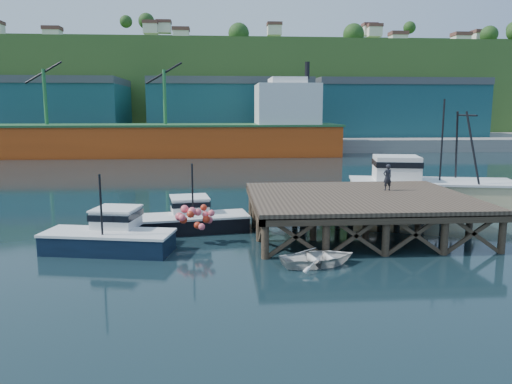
{
  "coord_description": "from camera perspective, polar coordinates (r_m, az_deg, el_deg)",
  "views": [
    {
      "loc": [
        -2.31,
        -26.9,
        6.84
      ],
      "look_at": [
        -0.11,
        2.0,
        2.02
      ],
      "focal_mm": 35.0,
      "sensor_mm": 36.0,
      "label": 1
    }
  ],
  "objects": [
    {
      "name": "ground",
      "position": [
        27.85,
        0.53,
        -4.77
      ],
      "size": [
        300.0,
        300.0,
        0.0
      ],
      "primitive_type": "plane",
      "color": "black",
      "rests_on": "ground"
    },
    {
      "name": "cargo_ship",
      "position": [
        75.23,
        -9.11,
        6.64
      ],
      "size": [
        55.5,
        10.0,
        13.75
      ],
      "color": "#D04813",
      "rests_on": "ground"
    },
    {
      "name": "dinghy",
      "position": [
        22.44,
        7.14,
        -7.43
      ],
      "size": [
        3.85,
        3.11,
        0.71
      ],
      "primitive_type": "imported",
      "rotation": [
        0.0,
        0.0,
        1.79
      ],
      "color": "silver",
      "rests_on": "ground"
    },
    {
      "name": "dockworker",
      "position": [
        30.23,
        14.79,
        1.64
      ],
      "size": [
        0.64,
        0.51,
        1.55
      ],
      "primitive_type": "imported",
      "rotation": [
        0.0,
        0.0,
        3.42
      ],
      "color": "black",
      "rests_on": "wharf"
    },
    {
      "name": "far_quay",
      "position": [
        97.1,
        -3.01,
        5.99
      ],
      "size": [
        160.0,
        40.0,
        2.0
      ],
      "primitive_type": "cube",
      "color": "gray",
      "rests_on": "ground"
    },
    {
      "name": "warehouse_left",
      "position": [
        97.54,
        -24.22,
        8.43
      ],
      "size": [
        32.0,
        16.0,
        9.0
      ],
      "primitive_type": "cube",
      "color": "#195153",
      "rests_on": "far_quay"
    },
    {
      "name": "hillside",
      "position": [
        126.99,
        -3.38,
        11.31
      ],
      "size": [
        220.0,
        50.0,
        22.0
      ],
      "primitive_type": "cube",
      "color": "#2D511E",
      "rests_on": "ground"
    },
    {
      "name": "wharf",
      "position": [
        28.26,
        11.76,
        -0.74
      ],
      "size": [
        12.0,
        10.0,
        2.62
      ],
      "color": "brown",
      "rests_on": "ground"
    },
    {
      "name": "warehouse_right",
      "position": [
        97.41,
        15.2,
        8.92
      ],
      "size": [
        30.0,
        16.0,
        9.0
      ],
      "primitive_type": "cube",
      "color": "#195153",
      "rests_on": "far_quay"
    },
    {
      "name": "warehouse_mid",
      "position": [
        91.93,
        -2.96,
        9.23
      ],
      "size": [
        28.0,
        16.0,
        9.0
      ],
      "primitive_type": "cube",
      "color": "#195153",
      "rests_on": "far_quay"
    },
    {
      "name": "trawler",
      "position": [
        36.86,
        19.15,
        0.67
      ],
      "size": [
        11.81,
        6.12,
        7.53
      ],
      "rotation": [
        0.0,
        0.0,
        -0.19
      ],
      "color": "beige",
      "rests_on": "ground"
    },
    {
      "name": "boat_navy",
      "position": [
        25.39,
        -16.3,
        -4.75
      ],
      "size": [
        6.54,
        4.03,
        3.89
      ],
      "rotation": [
        0.0,
        0.0,
        -0.2
      ],
      "color": "black",
      "rests_on": "ground"
    },
    {
      "name": "boat_black",
      "position": [
        28.71,
        -7.4,
        -2.94
      ],
      "size": [
        6.63,
        5.51,
        3.92
      ],
      "rotation": [
        0.0,
        0.0,
        0.16
      ],
      "color": "black",
      "rests_on": "ground"
    }
  ]
}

